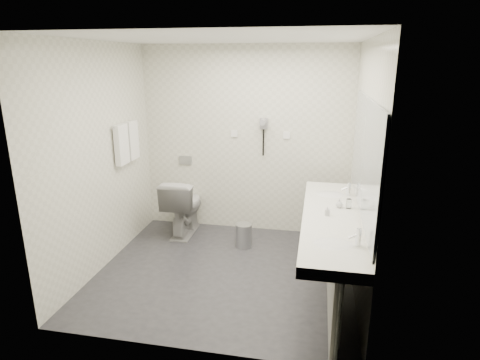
# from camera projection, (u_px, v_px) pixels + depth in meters

# --- Properties ---
(floor) EXTENTS (2.80, 2.80, 0.00)m
(floor) POSITION_uv_depth(u_px,v_px,m) (224.00, 272.00, 4.58)
(floor) COLOR #2C2C32
(floor) RESTS_ON ground
(ceiling) EXTENTS (2.80, 2.80, 0.00)m
(ceiling) POSITION_uv_depth(u_px,v_px,m) (222.00, 38.00, 3.87)
(ceiling) COLOR white
(ceiling) RESTS_ON wall_back
(wall_back) EXTENTS (2.80, 0.00, 2.80)m
(wall_back) POSITION_uv_depth(u_px,v_px,m) (245.00, 141.00, 5.45)
(wall_back) COLOR silver
(wall_back) RESTS_ON floor
(wall_front) EXTENTS (2.80, 0.00, 2.80)m
(wall_front) POSITION_uv_depth(u_px,v_px,m) (183.00, 208.00, 3.00)
(wall_front) COLOR silver
(wall_front) RESTS_ON floor
(wall_left) EXTENTS (0.00, 2.60, 2.60)m
(wall_left) POSITION_uv_depth(u_px,v_px,m) (100.00, 159.00, 4.48)
(wall_left) COLOR silver
(wall_left) RESTS_ON floor
(wall_right) EXTENTS (0.00, 2.60, 2.60)m
(wall_right) POSITION_uv_depth(u_px,v_px,m) (362.00, 172.00, 3.97)
(wall_right) COLOR silver
(wall_right) RESTS_ON floor
(vanity_counter) EXTENTS (0.55, 2.20, 0.10)m
(vanity_counter) POSITION_uv_depth(u_px,v_px,m) (331.00, 220.00, 3.96)
(vanity_counter) COLOR white
(vanity_counter) RESTS_ON floor
(vanity_panel) EXTENTS (0.03, 2.15, 0.75)m
(vanity_panel) POSITION_uv_depth(u_px,v_px,m) (331.00, 259.00, 4.07)
(vanity_panel) COLOR gray
(vanity_panel) RESTS_ON floor
(vanity_post_near) EXTENTS (0.06, 0.06, 0.75)m
(vanity_post_near) POSITION_uv_depth(u_px,v_px,m) (338.00, 323.00, 3.09)
(vanity_post_near) COLOR silver
(vanity_post_near) RESTS_ON floor
(vanity_post_far) EXTENTS (0.06, 0.06, 0.75)m
(vanity_post_far) POSITION_uv_depth(u_px,v_px,m) (332.00, 221.00, 5.05)
(vanity_post_far) COLOR silver
(vanity_post_far) RESTS_ON floor
(mirror) EXTENTS (0.02, 2.20, 1.05)m
(mirror) POSITION_uv_depth(u_px,v_px,m) (365.00, 156.00, 3.72)
(mirror) COLOR #B2BCC6
(mirror) RESTS_ON wall_right
(basin_near) EXTENTS (0.40, 0.31, 0.05)m
(basin_near) POSITION_uv_depth(u_px,v_px,m) (333.00, 245.00, 3.34)
(basin_near) COLOR white
(basin_near) RESTS_ON vanity_counter
(basin_far) EXTENTS (0.40, 0.31, 0.05)m
(basin_far) POSITION_uv_depth(u_px,v_px,m) (330.00, 196.00, 4.56)
(basin_far) COLOR white
(basin_far) RESTS_ON vanity_counter
(faucet_near) EXTENTS (0.04, 0.04, 0.15)m
(faucet_near) POSITION_uv_depth(u_px,v_px,m) (358.00, 237.00, 3.27)
(faucet_near) COLOR silver
(faucet_near) RESTS_ON vanity_counter
(faucet_far) EXTENTS (0.04, 0.04, 0.15)m
(faucet_far) POSITION_uv_depth(u_px,v_px,m) (349.00, 189.00, 4.50)
(faucet_far) COLOR silver
(faucet_far) RESTS_ON vanity_counter
(soap_bottle_a) EXTENTS (0.05, 0.05, 0.10)m
(soap_bottle_a) POSITION_uv_depth(u_px,v_px,m) (327.00, 211.00, 3.93)
(soap_bottle_a) COLOR silver
(soap_bottle_a) RESTS_ON vanity_counter
(soap_bottle_b) EXTENTS (0.10, 0.10, 0.09)m
(soap_bottle_b) POSITION_uv_depth(u_px,v_px,m) (339.00, 203.00, 4.13)
(soap_bottle_b) COLOR silver
(soap_bottle_b) RESTS_ON vanity_counter
(glass_left) EXTENTS (0.07, 0.07, 0.10)m
(glass_left) POSITION_uv_depth(u_px,v_px,m) (349.00, 204.00, 4.11)
(glass_left) COLOR silver
(glass_left) RESTS_ON vanity_counter
(toilet) EXTENTS (0.45, 0.78, 0.79)m
(toilet) POSITION_uv_depth(u_px,v_px,m) (184.00, 206.00, 5.51)
(toilet) COLOR white
(toilet) RESTS_ON floor
(flush_plate) EXTENTS (0.18, 0.02, 0.12)m
(flush_plate) POSITION_uv_depth(u_px,v_px,m) (185.00, 160.00, 5.67)
(flush_plate) COLOR #B2B5BA
(flush_plate) RESTS_ON wall_back
(pedal_bin) EXTENTS (0.24, 0.24, 0.29)m
(pedal_bin) POSITION_uv_depth(u_px,v_px,m) (244.00, 236.00, 5.17)
(pedal_bin) COLOR #B2B5BA
(pedal_bin) RESTS_ON floor
(bin_lid) EXTENTS (0.21, 0.21, 0.02)m
(bin_lid) POSITION_uv_depth(u_px,v_px,m) (244.00, 225.00, 5.12)
(bin_lid) COLOR #B2B5BA
(bin_lid) RESTS_ON pedal_bin
(towel_rail) EXTENTS (0.02, 0.62, 0.02)m
(towel_rail) POSITION_uv_depth(u_px,v_px,m) (125.00, 124.00, 4.90)
(towel_rail) COLOR silver
(towel_rail) RESTS_ON wall_left
(towel_near) EXTENTS (0.07, 0.24, 0.48)m
(towel_near) POSITION_uv_depth(u_px,v_px,m) (122.00, 145.00, 4.83)
(towel_near) COLOR white
(towel_near) RESTS_ON towel_rail
(towel_far) EXTENTS (0.07, 0.24, 0.48)m
(towel_far) POSITION_uv_depth(u_px,v_px,m) (132.00, 140.00, 5.09)
(towel_far) COLOR white
(towel_far) RESTS_ON towel_rail
(dryer_cradle) EXTENTS (0.10, 0.04, 0.14)m
(dryer_cradle) POSITION_uv_depth(u_px,v_px,m) (264.00, 123.00, 5.30)
(dryer_cradle) COLOR gray
(dryer_cradle) RESTS_ON wall_back
(dryer_barrel) EXTENTS (0.08, 0.14, 0.08)m
(dryer_barrel) POSITION_uv_depth(u_px,v_px,m) (263.00, 122.00, 5.23)
(dryer_barrel) COLOR gray
(dryer_barrel) RESTS_ON dryer_cradle
(dryer_cord) EXTENTS (0.02, 0.02, 0.35)m
(dryer_cord) POSITION_uv_depth(u_px,v_px,m) (263.00, 143.00, 5.36)
(dryer_cord) COLOR black
(dryer_cord) RESTS_ON dryer_cradle
(switch_plate_a) EXTENTS (0.09, 0.02, 0.09)m
(switch_plate_a) POSITION_uv_depth(u_px,v_px,m) (234.00, 134.00, 5.43)
(switch_plate_a) COLOR white
(switch_plate_a) RESTS_ON wall_back
(switch_plate_b) EXTENTS (0.09, 0.02, 0.09)m
(switch_plate_b) POSITION_uv_depth(u_px,v_px,m) (287.00, 135.00, 5.31)
(switch_plate_b) COLOR white
(switch_plate_b) RESTS_ON wall_back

